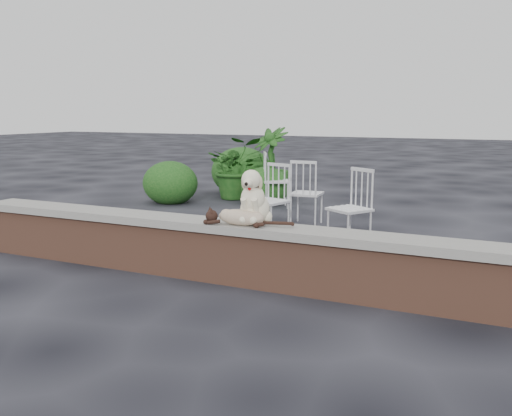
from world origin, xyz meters
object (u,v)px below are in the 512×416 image
at_px(dog, 255,196).
at_px(chair_c, 307,192).
at_px(cat, 240,216).
at_px(chair_e, 276,180).
at_px(chair_d, 350,208).
at_px(potted_plant_b, 269,163).
at_px(chair_b, 269,200).
at_px(potted_plant_a, 236,168).

height_order(dog, chair_c, dog).
distance_m(cat, chair_c, 2.99).
bearing_deg(dog, chair_e, 103.50).
bearing_deg(dog, cat, -124.56).
bearing_deg(chair_c, cat, 93.45).
distance_m(dog, chair_d, 1.89).
relative_size(chair_c, chair_d, 1.00).
bearing_deg(chair_e, dog, 172.70).
relative_size(chair_c, potted_plant_b, 0.70).
bearing_deg(potted_plant_b, chair_e, -59.36).
bearing_deg(chair_b, potted_plant_b, 130.19).
distance_m(dog, potted_plant_b, 5.10).
distance_m(chair_b, potted_plant_b, 3.05).
bearing_deg(cat, chair_e, 101.82).
xyz_separation_m(dog, chair_c, (-0.48, 2.80, -0.37)).
distance_m(cat, potted_plant_a, 5.25).
height_order(chair_e, potted_plant_b, potted_plant_b).
xyz_separation_m(chair_e, potted_plant_b, (-0.47, 0.79, 0.20)).
bearing_deg(potted_plant_b, chair_c, -53.65).
xyz_separation_m(chair_e, potted_plant_a, (-1.05, 0.57, 0.11)).
height_order(cat, chair_b, chair_b).
bearing_deg(chair_b, dog, -53.64).
relative_size(chair_d, potted_plant_a, 0.81).
distance_m(dog, chair_c, 2.87).
bearing_deg(chair_c, potted_plant_a, -44.89).
relative_size(dog, chair_c, 0.56).
bearing_deg(chair_c, chair_e, -54.42).
bearing_deg(potted_plant_b, cat, -69.55).
bearing_deg(chair_b, chair_c, 93.10).
height_order(chair_c, chair_d, same).
bearing_deg(chair_e, chair_b, 173.07).
bearing_deg(chair_d, potted_plant_b, 160.83).
relative_size(chair_b, potted_plant_a, 0.81).
height_order(chair_b, chair_d, same).
height_order(dog, chair_d, dog).
distance_m(chair_c, chair_d, 1.35).
height_order(chair_b, chair_e, same).
xyz_separation_m(dog, chair_d, (0.43, 1.80, -0.37)).
bearing_deg(dog, chair_c, 93.24).
distance_m(chair_e, potted_plant_a, 1.20).
xyz_separation_m(chair_c, potted_plant_b, (-1.42, 1.93, 0.20)).
relative_size(dog, chair_b, 0.56).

